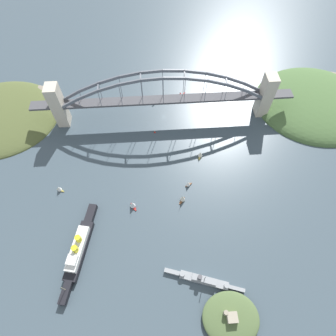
# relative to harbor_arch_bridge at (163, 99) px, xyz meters

# --- Properties ---
(ground_plane) EXTENTS (1400.00, 1400.00, 0.00)m
(ground_plane) POSITION_rel_harbor_arch_bridge_xyz_m (-0.00, 0.00, -29.45)
(ground_plane) COLOR #3D4C56
(harbor_arch_bridge) EXTENTS (298.84, 16.71, 64.81)m
(harbor_arch_bridge) POSITION_rel_harbor_arch_bridge_xyz_m (0.00, 0.00, 0.00)
(harbor_arch_bridge) COLOR beige
(harbor_arch_bridge) RESTS_ON ground
(headland_west_shore) EXTENTS (150.70, 138.87, 30.67)m
(headland_west_shore) POSITION_rel_harbor_arch_bridge_xyz_m (-194.26, -11.04, -29.45)
(headland_west_shore) COLOR #476638
(headland_west_shore) RESTS_ON ground
(headland_east_shore) EXTENTS (145.58, 131.28, 16.49)m
(headland_east_shore) POSITION_rel_harbor_arch_bridge_xyz_m (198.83, -14.61, -29.45)
(headland_east_shore) COLOR #4C562D
(headland_east_shore) RESTS_ON ground
(ocean_liner) EXTENTS (25.75, 88.96, 17.62)m
(ocean_liner) POSITION_rel_harbor_arch_bridge_xyz_m (85.06, 158.29, -24.20)
(ocean_liner) COLOR black
(ocean_liner) RESTS_ON ground
(naval_cruiser) EXTENTS (66.90, 24.57, 16.53)m
(naval_cruiser) POSITION_rel_harbor_arch_bridge_xyz_m (-22.40, 190.95, -26.69)
(naval_cruiser) COLOR gray
(naval_cruiser) RESTS_ON ground
(fort_island_mid_harbor) EXTENTS (45.44, 40.01, 12.12)m
(fort_island_mid_harbor) POSITION_rel_harbor_arch_bridge_xyz_m (-40.08, 220.86, -25.82)
(fort_island_mid_harbor) COLOR #4C6038
(fort_island_mid_harbor) RESTS_ON ground
(seaplane_taxiing_near_bridge) EXTENTS (8.49, 9.48, 4.89)m
(seaplane_taxiing_near_bridge) POSITION_rel_harbor_arch_bridge_xyz_m (-26.81, -34.59, -27.40)
(seaplane_taxiing_near_bridge) COLOR #B7B7B2
(seaplane_taxiing_near_bridge) RESTS_ON ground
(seaplane_second_in_formation) EXTENTS (8.85, 10.18, 5.04)m
(seaplane_second_in_formation) POSITION_rel_harbor_arch_bridge_xyz_m (9.87, -27.01, -27.24)
(seaplane_second_in_formation) COLOR #B7B7B2
(seaplane_second_in_formation) RESTS_ON ground
(small_boat_0) EXTENTS (7.25, 9.18, 9.95)m
(small_boat_0) POSITION_rel_harbor_arch_bridge_xyz_m (37.28, 117.33, -24.83)
(small_boat_0) COLOR #B2231E
(small_boat_0) RESTS_ON ground
(small_boat_1) EXTENTS (7.20, 5.62, 7.98)m
(small_boat_1) POSITION_rel_harbor_arch_bridge_xyz_m (-19.59, 97.33, -25.69)
(small_boat_1) COLOR brown
(small_boat_1) RESTS_ON ground
(small_boat_2) EXTENTS (7.60, 5.89, 7.80)m
(small_boat_2) POSITION_rel_harbor_arch_bridge_xyz_m (112.00, 94.17, -25.74)
(small_boat_2) COLOR gold
(small_boat_2) RESTS_ON ground
(small_boat_3) EXTENTS (6.18, 8.66, 8.55)m
(small_boat_3) POSITION_rel_harbor_arch_bridge_xyz_m (-36.80, 61.62, -25.41)
(small_boat_3) COLOR gold
(small_boat_3) RESTS_ON ground
(small_boat_4) EXTENTS (7.14, 8.29, 10.49)m
(small_boat_4) POSITION_rel_harbor_arch_bridge_xyz_m (-12.17, 113.91, -24.63)
(small_boat_4) COLOR brown
(small_boat_4) RESTS_ON ground
(channel_marker_buoy) EXTENTS (2.20, 2.20, 2.75)m
(channel_marker_buoy) POSITION_rel_harbor_arch_bridge_xyz_m (11.78, 23.57, -28.33)
(channel_marker_buoy) COLOR red
(channel_marker_buoy) RESTS_ON ground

